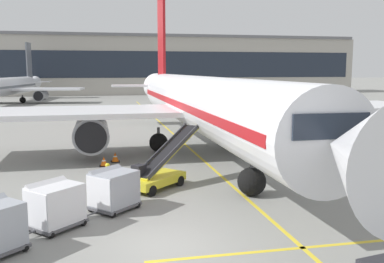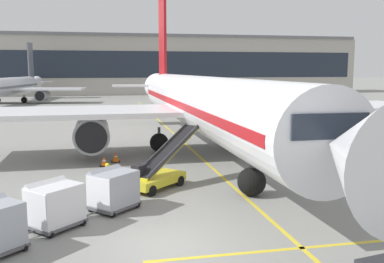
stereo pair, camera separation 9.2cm
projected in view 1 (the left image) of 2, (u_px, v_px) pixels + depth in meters
ground_plane at (163, 246)px, 15.56m from camera, size 600.00×600.00×0.00m
parked_airplane at (199, 103)px, 32.57m from camera, size 36.05×46.51×15.56m
belt_loader at (158, 171)px, 23.18m from camera, size 4.67×4.48×3.19m
baggage_cart_lead at (113, 188)px, 19.46m from camera, size 2.55×2.54×1.91m
baggage_cart_second at (55, 204)px, 17.20m from camera, size 2.55×2.54×1.91m
ground_crew_by_loader at (101, 192)px, 18.97m from camera, size 0.26×0.57×1.74m
ground_crew_by_carts at (108, 178)px, 21.41m from camera, size 0.55×0.33×1.74m
safety_cone_engine_keepout at (104, 161)px, 28.40m from camera, size 0.58×0.58×0.66m
safety_cone_wingtip at (115, 157)px, 29.70m from camera, size 0.61×0.61×0.69m
apron_guidance_line_lead_in at (197, 155)px, 32.25m from camera, size 0.20×110.00×0.01m
apron_guidance_line_stop_bar at (311, 247)px, 15.48m from camera, size 12.00×0.20×0.01m
terminal_building at (116, 65)px, 112.74m from camera, size 128.17×15.57×15.22m
distant_airplane at (7, 87)px, 80.88m from camera, size 28.36×36.65×12.25m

